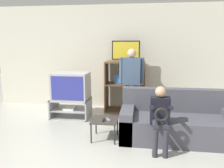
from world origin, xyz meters
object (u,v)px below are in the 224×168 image
object	(u,v)px
snack_table	(105,122)
remote_control_white	(108,120)
media_shelf	(125,86)
couch	(177,123)
person_standing_adult	(131,77)
television_main	(71,86)
remote_control_black	(103,120)
television_flat	(126,52)
person_seated_child	(160,114)
tv_stand	(71,108)

from	to	relation	value
snack_table	remote_control_white	xyz separation A→B (m)	(0.07, -0.03, 0.05)
media_shelf	couch	world-z (taller)	media_shelf
snack_table	couch	bearing A→B (deg)	9.03
person_standing_adult	couch	bearing A→B (deg)	-46.89
television_main	remote_control_black	bearing A→B (deg)	-49.97
television_flat	snack_table	world-z (taller)	television_flat
remote_control_white	person_seated_child	bearing A→B (deg)	-46.12
remote_control_black	remote_control_white	size ratio (longest dim) A/B	1.00
tv_stand	remote_control_white	bearing A→B (deg)	-46.22
person_seated_child	television_main	bearing A→B (deg)	144.09
remote_control_black	remote_control_white	world-z (taller)	same
remote_control_black	person_standing_adult	size ratio (longest dim) A/B	0.09
media_shelf	person_seated_child	xyz separation A→B (m)	(0.70, -1.95, -0.03)
remote_control_white	television_flat	bearing A→B (deg)	55.46
television_flat	person_seated_child	world-z (taller)	television_flat
remote_control_black	person_seated_child	size ratio (longest dim) A/B	0.14
television_main	tv_stand	bearing A→B (deg)	-154.30
snack_table	remote_control_black	distance (m)	0.07
person_standing_adult	remote_control_black	bearing A→B (deg)	-109.48
tv_stand	couch	distance (m)	2.37
television_main	couch	size ratio (longest dim) A/B	0.40
media_shelf	couch	distance (m)	1.82
media_shelf	person_seated_child	world-z (taller)	media_shelf
television_flat	remote_control_white	size ratio (longest dim) A/B	4.58
media_shelf	couch	size ratio (longest dim) A/B	0.63
tv_stand	person_standing_adult	bearing A→B (deg)	3.04
couch	television_main	bearing A→B (deg)	158.80
media_shelf	snack_table	world-z (taller)	media_shelf
couch	person_seated_child	distance (m)	0.67
media_shelf	person_seated_child	bearing A→B (deg)	-70.40
snack_table	person_seated_child	size ratio (longest dim) A/B	0.44
couch	tv_stand	bearing A→B (deg)	159.16
snack_table	remote_control_black	xyz separation A→B (m)	(-0.01, -0.05, 0.05)
television_main	television_flat	world-z (taller)	television_flat
couch	person_standing_adult	bearing A→B (deg)	133.11
tv_stand	media_shelf	bearing A→B (deg)	27.72
person_standing_adult	remote_control_white	bearing A→B (deg)	-106.25
snack_table	person_standing_adult	bearing A→B (deg)	70.26
television_flat	snack_table	xyz separation A→B (m)	(-0.23, -1.63, -1.15)
tv_stand	person_standing_adult	size ratio (longest dim) A/B	0.55
remote_control_white	person_standing_adult	world-z (taller)	person_standing_adult
television_main	television_flat	xyz separation A→B (m)	(1.17, 0.58, 0.74)
remote_control_white	person_standing_adult	bearing A→B (deg)	44.93
television_flat	remote_control_black	world-z (taller)	television_flat
television_flat	person_seated_child	size ratio (longest dim) A/B	0.65
person_standing_adult	snack_table	bearing A→B (deg)	-109.74
tv_stand	remote_control_black	xyz separation A→B (m)	(0.95, -1.09, 0.16)
person_standing_adult	media_shelf	bearing A→B (deg)	108.24
television_main	person_standing_adult	distance (m)	1.36
person_standing_adult	person_seated_child	xyz separation A→B (m)	(0.52, -1.41, -0.34)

